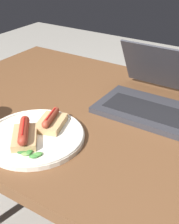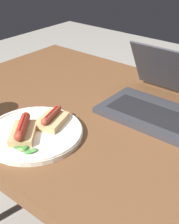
# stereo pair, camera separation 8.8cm
# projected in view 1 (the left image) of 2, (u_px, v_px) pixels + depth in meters

# --- Properties ---
(desk) EXTENTS (1.37, 0.81, 0.72)m
(desk) POSITION_uv_depth(u_px,v_px,m) (116.00, 133.00, 1.00)
(desk) COLOR brown
(desk) RESTS_ON ground_plane
(laptop) EXTENTS (0.32, 0.29, 0.19)m
(laptop) POSITION_uv_depth(u_px,v_px,m) (154.00, 98.00, 1.01)
(laptop) COLOR #2D2D33
(laptop) RESTS_ON desk
(plate) EXTENTS (0.28, 0.28, 0.02)m
(plate) POSITION_uv_depth(u_px,v_px,m) (35.00, 136.00, 0.87)
(plate) COLOR silver
(plate) RESTS_ON desk
(sausage_toast_left) EXTENTS (0.12, 0.13, 0.05)m
(sausage_toast_left) POSITION_uv_depth(u_px,v_px,m) (24.00, 134.00, 0.83)
(sausage_toast_left) COLOR tan
(sausage_toast_left) RESTS_ON plate
(sausage_toast_middle) EXTENTS (0.10, 0.12, 0.04)m
(sausage_toast_middle) POSITION_uv_depth(u_px,v_px,m) (51.00, 121.00, 0.90)
(sausage_toast_middle) COLOR tan
(sausage_toast_middle) RESTS_ON plate
(salad_pile) EXTENTS (0.07, 0.05, 0.01)m
(salad_pile) POSITION_uv_depth(u_px,v_px,m) (31.00, 153.00, 0.79)
(salad_pile) COLOR #4C8E3D
(salad_pile) RESTS_ON plate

